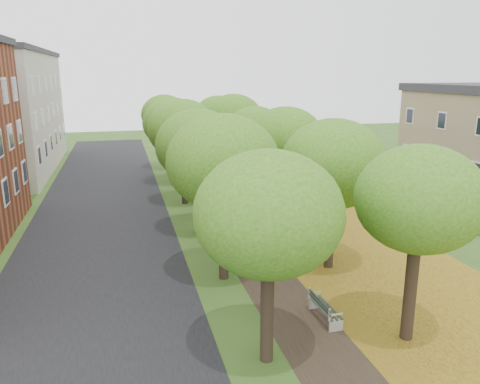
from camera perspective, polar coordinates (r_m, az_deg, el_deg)
ground at (r=15.81m, az=11.25°, el=-18.27°), size 120.00×120.00×0.00m
street_asphalt at (r=28.23m, az=-16.61°, el=-3.66°), size 8.00×70.00×0.01m
footpath at (r=28.84m, az=-1.57°, el=-2.66°), size 3.20×70.00×0.01m
leaf_verge at (r=30.29m, az=7.69°, el=-1.95°), size 7.50×70.00×0.01m
parking_lot at (r=35.11m, az=20.05°, el=-0.44°), size 9.00×16.00×0.01m
tree_row_west at (r=27.42m, az=-6.16°, el=6.63°), size 4.24×34.24×6.63m
tree_row_east at (r=28.50m, az=3.50°, el=6.98°), size 4.24×34.24×6.63m
bench at (r=17.13m, az=10.19°, el=-13.78°), size 0.57×1.80×0.85m
car_silver at (r=27.97m, az=24.05°, el=-2.87°), size 4.72×2.48×1.53m
car_red at (r=31.21m, az=19.37°, el=-0.79°), size 4.66×3.26×1.46m
car_grey at (r=31.69m, az=18.78°, el=-0.59°), size 5.09×3.31×1.37m
car_white at (r=36.08m, az=14.27°, el=1.46°), size 4.82×2.33×1.32m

